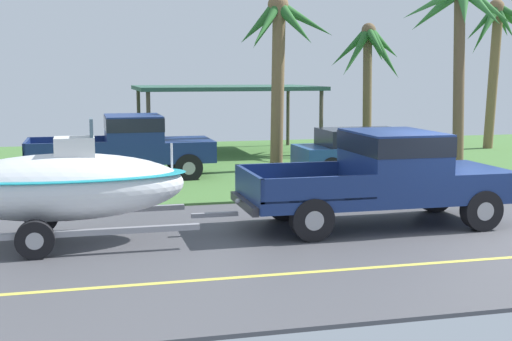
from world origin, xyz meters
name	(u,v)px	position (x,y,z in m)	size (l,w,h in m)	color
ground	(323,172)	(0.00, 8.38, -0.01)	(36.00, 22.00, 0.11)	#4C4C51
pickup_truck_towing	(391,173)	(-1.18, 1.05, 1.05)	(5.52, 2.16, 1.89)	navy
boat_on_trailer	(62,186)	(-7.56, 1.05, 1.04)	(5.66, 2.20, 2.25)	gray
parked_pickup_background	(132,144)	(-5.80, 8.41, 1.03)	(5.44, 2.10, 1.85)	navy
parked_sedan_near	(366,152)	(1.11, 7.71, 0.67)	(4.30, 1.87, 1.38)	#234C89
carport_awning	(225,89)	(-1.96, 13.77, 2.43)	(6.61, 4.60, 2.55)	#4C4238
palm_tree_near_left	(497,37)	(8.57, 12.60, 4.41)	(3.28, 2.69, 5.87)	brown
palm_tree_near_right	(369,57)	(3.17, 12.43, 3.62)	(2.81, 3.58, 4.86)	brown
palm_tree_mid	(278,42)	(-1.36, 8.73, 3.95)	(3.05, 2.77, 5.38)	brown
palm_tree_far_left	(460,25)	(3.29, 6.28, 4.38)	(3.43, 2.80, 5.66)	brown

